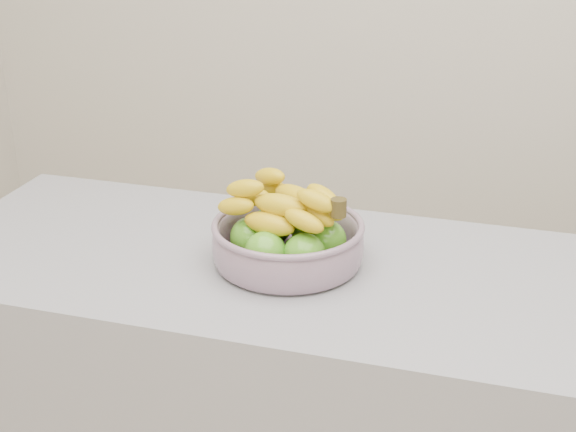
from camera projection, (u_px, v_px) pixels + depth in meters
name	position (u px, v px, depth m)	size (l,w,h in m)	color
fruit_bowl	(288.00, 238.00, 1.55)	(0.30, 0.30, 0.16)	#94A2B2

